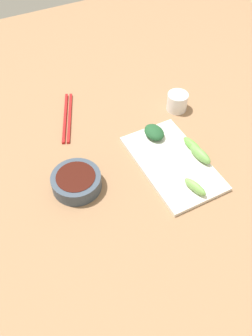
{
  "coord_description": "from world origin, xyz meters",
  "views": [
    {
      "loc": [
        -0.28,
        -0.52,
        0.76
      ],
      "look_at": [
        -0.01,
        0.01,
        0.05
      ],
      "focal_mm": 37.02,
      "sensor_mm": 36.0,
      "label": 1
    }
  ],
  "objects_px": {
    "serving_plate": "(172,163)",
    "tea_cup": "(177,102)",
    "sauce_bowl": "(76,181)",
    "chopsticks": "(67,117)"
  },
  "relations": [
    {
      "from": "serving_plate",
      "to": "chopsticks",
      "type": "distance_m",
      "value": 0.37
    },
    {
      "from": "chopsticks",
      "to": "tea_cup",
      "type": "height_order",
      "value": "tea_cup"
    },
    {
      "from": "sauce_bowl",
      "to": "tea_cup",
      "type": "height_order",
      "value": "tea_cup"
    },
    {
      "from": "sauce_bowl",
      "to": "chopsticks",
      "type": "relative_size",
      "value": 0.6
    },
    {
      "from": "sauce_bowl",
      "to": "serving_plate",
      "type": "height_order",
      "value": "sauce_bowl"
    },
    {
      "from": "sauce_bowl",
      "to": "tea_cup",
      "type": "relative_size",
      "value": 2.01
    },
    {
      "from": "serving_plate",
      "to": "tea_cup",
      "type": "height_order",
      "value": "tea_cup"
    },
    {
      "from": "sauce_bowl",
      "to": "tea_cup",
      "type": "distance_m",
      "value": 0.43
    },
    {
      "from": "serving_plate",
      "to": "tea_cup",
      "type": "xyz_separation_m",
      "value": [
        0.14,
        0.2,
        0.02
      ]
    },
    {
      "from": "chopsticks",
      "to": "tea_cup",
      "type": "relative_size",
      "value": 3.35
    }
  ]
}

